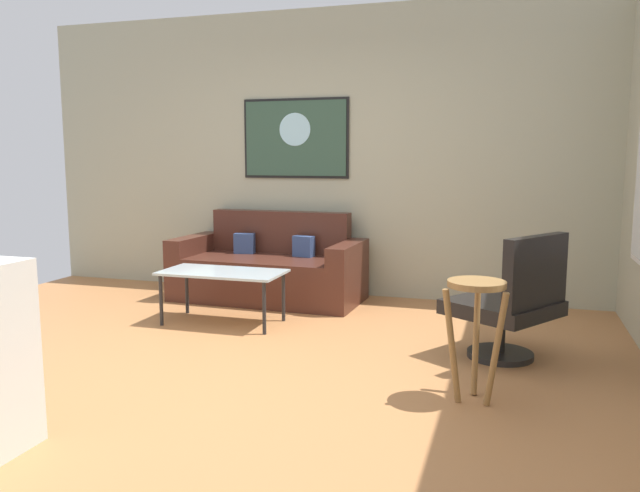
{
  "coord_description": "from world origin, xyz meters",
  "views": [
    {
      "loc": [
        1.69,
        -3.63,
        1.37
      ],
      "look_at": [
        0.29,
        0.9,
        0.7
      ],
      "focal_mm": 35.37,
      "sensor_mm": 36.0,
      "label": 1
    }
  ],
  "objects_px": {
    "couch": "(269,270)",
    "armchair": "(512,302)",
    "coffee_table": "(223,276)",
    "bar_stool": "(476,309)",
    "wall_painting": "(295,138)"
  },
  "relations": [
    {
      "from": "couch",
      "to": "bar_stool",
      "type": "height_order",
      "value": "couch"
    },
    {
      "from": "bar_stool",
      "to": "wall_painting",
      "type": "bearing_deg",
      "value": 127.8
    },
    {
      "from": "couch",
      "to": "coffee_table",
      "type": "distance_m",
      "value": 0.97
    },
    {
      "from": "couch",
      "to": "coffee_table",
      "type": "height_order",
      "value": "couch"
    },
    {
      "from": "couch",
      "to": "armchair",
      "type": "distance_m",
      "value": 2.59
    },
    {
      "from": "armchair",
      "to": "wall_painting",
      "type": "distance_m",
      "value": 2.94
    },
    {
      "from": "couch",
      "to": "coffee_table",
      "type": "relative_size",
      "value": 1.81
    },
    {
      "from": "armchair",
      "to": "wall_painting",
      "type": "relative_size",
      "value": 0.79
    },
    {
      "from": "armchair",
      "to": "coffee_table",
      "type": "bearing_deg",
      "value": 172.43
    },
    {
      "from": "couch",
      "to": "coffee_table",
      "type": "bearing_deg",
      "value": -91.98
    },
    {
      "from": "coffee_table",
      "to": "wall_painting",
      "type": "height_order",
      "value": "wall_painting"
    },
    {
      "from": "bar_stool",
      "to": "wall_painting",
      "type": "relative_size",
      "value": 0.63
    },
    {
      "from": "couch",
      "to": "armchair",
      "type": "xyz_separation_m",
      "value": [
        2.26,
        -1.26,
        0.12
      ]
    },
    {
      "from": "coffee_table",
      "to": "bar_stool",
      "type": "height_order",
      "value": "bar_stool"
    },
    {
      "from": "bar_stool",
      "to": "couch",
      "type": "bearing_deg",
      "value": 134.76
    }
  ]
}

